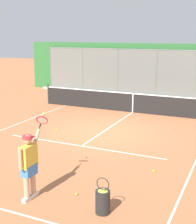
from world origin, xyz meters
TOP-DOWN VIEW (x-y plane):
  - ground_plane at (0.00, 0.00)m, footprint 60.00×60.00m
  - court_line_markings at (0.00, 2.01)m, footprint 7.63×9.87m
  - fence_backdrop at (0.00, -8.55)m, footprint 17.84×1.37m
  - tennis_net at (0.00, -3.65)m, footprint 9.80×0.09m
  - tennis_player at (-0.59, 5.51)m, footprint 0.44×1.34m
  - tennis_ball_near_net at (-2.83, 2.85)m, footprint 0.07×0.07m
  - tennis_ball_mid_court at (1.76, 0.54)m, footprint 0.07×0.07m
  - tennis_ball_near_baseline at (-1.51, 4.95)m, footprint 0.07×0.07m
  - ball_basket at (-2.40, 5.40)m, footprint 0.32×0.32m

SIDE VIEW (x-z plane):
  - ground_plane at x=0.00m, z-range 0.00..0.00m
  - court_line_markings at x=0.00m, z-range 0.00..0.01m
  - tennis_ball_near_net at x=-2.83m, z-range 0.00..0.07m
  - tennis_ball_mid_court at x=1.76m, z-range 0.00..0.07m
  - tennis_ball_near_baseline at x=-1.51m, z-range 0.00..0.07m
  - ball_basket at x=-2.40m, z-range -0.11..0.71m
  - tennis_net at x=0.00m, z-range -0.04..1.03m
  - tennis_player at x=-0.59m, z-range -0.03..1.82m
  - fence_backdrop at x=0.00m, z-range -0.01..3.16m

